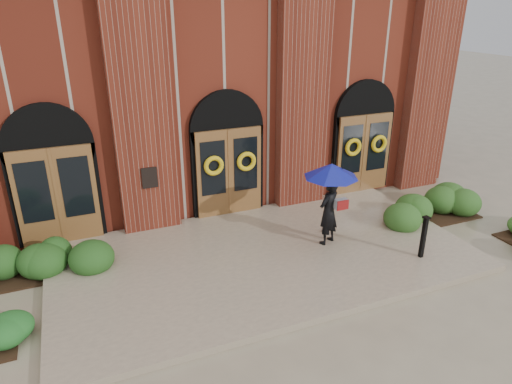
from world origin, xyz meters
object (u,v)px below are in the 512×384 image
man_with_umbrella (330,188)px  hedge_wall_right (425,206)px  metal_post (424,236)px  hedge_wall_left (32,259)px

man_with_umbrella → hedge_wall_right: 3.76m
metal_post → hedge_wall_right: size_ratio=0.37×
hedge_wall_right → hedge_wall_left: bearing=173.7°
man_with_umbrella → hedge_wall_right: man_with_umbrella is taller
hedge_wall_left → hedge_wall_right: bearing=-6.3°
metal_post → hedge_wall_left: size_ratio=0.38×
metal_post → hedge_wall_right: 2.64m
metal_post → hedge_wall_left: metal_post is taller
hedge_wall_left → hedge_wall_right: hedge_wall_right is taller
man_with_umbrella → hedge_wall_right: (3.51, 0.43, -1.26)m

